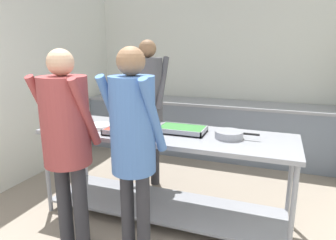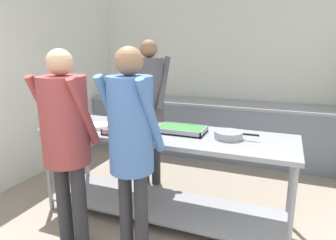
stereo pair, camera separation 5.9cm
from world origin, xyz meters
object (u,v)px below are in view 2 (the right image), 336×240
guest_serving_left (131,135)px  guest_serving_right (66,131)px  serving_tray_roast (129,130)px  cook_behind_counter (149,97)px  water_bottle (131,91)px  plate_stack (99,126)px  serving_tray_vegetables (182,130)px  sauce_pan (229,135)px

guest_serving_left → guest_serving_right: size_ratio=1.01×
serving_tray_roast → cook_behind_counter: (-0.16, 0.82, 0.19)m
water_bottle → guest_serving_right: bearing=-72.5°
guest_serving_right → plate_stack: bearing=100.1°
guest_serving_left → guest_serving_right: (-0.59, -0.03, -0.02)m
guest_serving_right → serving_tray_vegetables: bearing=46.9°
serving_tray_roast → serving_tray_vegetables: 0.52m
sauce_pan → guest_serving_right: size_ratio=0.23×
guest_serving_right → sauce_pan: bearing=32.0°
serving_tray_roast → water_bottle: size_ratio=1.92×
guest_serving_right → serving_tray_roast: bearing=65.9°
sauce_pan → cook_behind_counter: bearing=149.2°
serving_tray_vegetables → guest_serving_left: 0.78m
guest_serving_right → cook_behind_counter: 1.41m
serving_tray_roast → sauce_pan: bearing=9.9°
plate_stack → guest_serving_right: size_ratio=0.15×
serving_tray_roast → sauce_pan: 0.95m
plate_stack → serving_tray_roast: size_ratio=0.62×
sauce_pan → guest_serving_left: (-0.61, -0.72, 0.13)m
sauce_pan → cook_behind_counter: size_ratio=0.22×
serving_tray_vegetables → guest_serving_right: guest_serving_right is taller
serving_tray_roast → sauce_pan: sauce_pan is taller
plate_stack → serving_tray_vegetables: (0.85, 0.15, 0.01)m
cook_behind_counter → guest_serving_right: bearing=-94.3°
sauce_pan → plate_stack: bearing=-175.2°
plate_stack → water_bottle: water_bottle is taller
serving_tray_roast → water_bottle: bearing=117.7°
plate_stack → guest_serving_left: size_ratio=0.15×
sauce_pan → cook_behind_counter: 1.29m
plate_stack → serving_tray_roast: bearing=-8.0°
serving_tray_roast → guest_serving_left: guest_serving_left is taller
serving_tray_vegetables → sauce_pan: size_ratio=1.15×
guest_serving_right → cook_behind_counter: (0.11, 1.40, 0.07)m
guest_serving_right → cook_behind_counter: size_ratio=0.95×
serving_tray_roast → guest_serving_right: bearing=-114.1°
serving_tray_vegetables → sauce_pan: 0.47m
guest_serving_left → guest_serving_right: 0.59m
guest_serving_left → serving_tray_roast: bearing=120.6°
sauce_pan → guest_serving_left: guest_serving_left is taller
guest_serving_right → water_bottle: bearing=107.5°
plate_stack → cook_behind_counter: bearing=74.0°
guest_serving_right → cook_behind_counter: cook_behind_counter is taller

